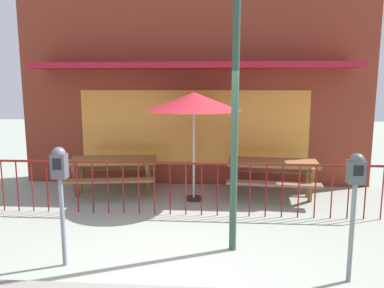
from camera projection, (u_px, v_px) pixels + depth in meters
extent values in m
plane|color=gray|center=(171.00, 276.00, 4.51)|extent=(40.00, 40.00, 0.00)
cube|color=#4F1A1A|center=(194.00, 181.00, 8.97)|extent=(8.10, 0.54, 0.01)
cube|color=maroon|center=(194.00, 67.00, 8.54)|extent=(8.10, 0.50, 5.45)
cube|color=orange|center=(193.00, 127.00, 8.50)|extent=(5.27, 0.02, 1.70)
cube|color=maroon|center=(192.00, 66.00, 7.83)|extent=(6.89, 0.93, 0.12)
cube|color=maroon|center=(186.00, 163.00, 6.48)|extent=(6.80, 0.04, 0.04)
cylinder|color=maroon|center=(3.00, 186.00, 6.79)|extent=(0.02, 0.02, 0.95)
cylinder|color=maroon|center=(17.00, 186.00, 6.77)|extent=(0.02, 0.02, 0.95)
cylinder|color=maroon|center=(32.00, 186.00, 6.75)|extent=(0.02, 0.02, 0.95)
cylinder|color=maroon|center=(47.00, 187.00, 6.73)|extent=(0.02, 0.02, 0.95)
cylinder|color=maroon|center=(62.00, 187.00, 6.71)|extent=(0.02, 0.02, 0.95)
cylinder|color=maroon|center=(77.00, 187.00, 6.70)|extent=(0.02, 0.02, 0.95)
cylinder|color=maroon|center=(93.00, 188.00, 6.68)|extent=(0.02, 0.02, 0.95)
cylinder|color=maroon|center=(108.00, 188.00, 6.66)|extent=(0.02, 0.02, 0.95)
cylinder|color=maroon|center=(123.00, 188.00, 6.64)|extent=(0.02, 0.02, 0.95)
cylinder|color=maroon|center=(139.00, 188.00, 6.62)|extent=(0.02, 0.02, 0.95)
cylinder|color=maroon|center=(154.00, 189.00, 6.60)|extent=(0.02, 0.02, 0.95)
cylinder|color=maroon|center=(170.00, 189.00, 6.58)|extent=(0.02, 0.02, 0.95)
cylinder|color=maroon|center=(186.00, 189.00, 6.56)|extent=(0.02, 0.02, 0.95)
cylinder|color=maroon|center=(202.00, 190.00, 6.54)|extent=(0.02, 0.02, 0.95)
cylinder|color=maroon|center=(218.00, 190.00, 6.52)|extent=(0.02, 0.02, 0.95)
cylinder|color=maroon|center=(234.00, 190.00, 6.50)|extent=(0.02, 0.02, 0.95)
cylinder|color=maroon|center=(250.00, 191.00, 6.48)|extent=(0.02, 0.02, 0.95)
cylinder|color=maroon|center=(266.00, 191.00, 6.46)|extent=(0.02, 0.02, 0.95)
cylinder|color=maroon|center=(282.00, 191.00, 6.44)|extent=(0.02, 0.02, 0.95)
cylinder|color=maroon|center=(299.00, 192.00, 6.42)|extent=(0.02, 0.02, 0.95)
cylinder|color=maroon|center=(315.00, 192.00, 6.40)|extent=(0.02, 0.02, 0.95)
cylinder|color=maroon|center=(332.00, 192.00, 6.39)|extent=(0.02, 0.02, 0.95)
cylinder|color=maroon|center=(349.00, 193.00, 6.37)|extent=(0.02, 0.02, 0.95)
cylinder|color=maroon|center=(365.00, 193.00, 6.35)|extent=(0.02, 0.02, 0.95)
cylinder|color=maroon|center=(382.00, 193.00, 6.33)|extent=(0.02, 0.02, 0.95)
cube|color=olive|center=(113.00, 160.00, 7.79)|extent=(1.89, 1.00, 0.07)
cube|color=brown|center=(110.00, 181.00, 7.30)|extent=(1.82, 0.51, 0.05)
cube|color=olive|center=(117.00, 168.00, 8.38)|extent=(1.82, 0.51, 0.05)
cube|color=brown|center=(75.00, 181.00, 7.52)|extent=(0.12, 0.36, 0.78)
cube|color=brown|center=(81.00, 175.00, 8.07)|extent=(0.12, 0.36, 0.78)
cube|color=brown|center=(148.00, 180.00, 7.62)|extent=(0.12, 0.36, 0.78)
cube|color=brown|center=(149.00, 173.00, 8.18)|extent=(0.12, 0.36, 0.78)
cube|color=brown|center=(273.00, 163.00, 7.54)|extent=(1.87, 0.93, 0.07)
cube|color=brown|center=(274.00, 184.00, 7.05)|extent=(1.82, 0.43, 0.05)
cube|color=brown|center=(271.00, 171.00, 8.12)|extent=(1.82, 0.43, 0.05)
cube|color=brown|center=(236.00, 182.00, 7.45)|extent=(0.10, 0.35, 0.78)
cube|color=brown|center=(237.00, 176.00, 7.99)|extent=(0.10, 0.35, 0.78)
cube|color=brown|center=(311.00, 185.00, 7.21)|extent=(0.10, 0.35, 0.78)
cube|color=brown|center=(307.00, 178.00, 7.75)|extent=(0.10, 0.35, 0.78)
cylinder|color=black|center=(194.00, 198.00, 7.51)|extent=(0.36, 0.36, 0.05)
cylinder|color=#B2ADA8|center=(194.00, 148.00, 7.35)|extent=(0.04, 0.04, 2.13)
cone|color=#B52632|center=(194.00, 101.00, 7.20)|extent=(1.87, 1.87, 0.36)
cylinder|color=slate|center=(63.00, 222.00, 4.69)|extent=(0.06, 0.06, 1.16)
cube|color=#4A4453|center=(59.00, 166.00, 4.58)|extent=(0.18, 0.14, 0.31)
sphere|color=#4A4D55|center=(59.00, 154.00, 4.55)|extent=(0.17, 0.17, 0.17)
cube|color=black|center=(57.00, 164.00, 4.50)|extent=(0.11, 0.01, 0.14)
cylinder|color=slate|center=(352.00, 233.00, 4.29)|extent=(0.06, 0.06, 1.21)
cube|color=#41524C|center=(356.00, 172.00, 4.18)|extent=(0.18, 0.14, 0.27)
sphere|color=#434949|center=(357.00, 161.00, 4.15)|extent=(0.17, 0.17, 0.17)
cube|color=black|center=(359.00, 171.00, 4.10)|extent=(0.11, 0.01, 0.12)
cylinder|color=#294435|center=(235.00, 125.00, 4.96)|extent=(0.10, 0.10, 3.57)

